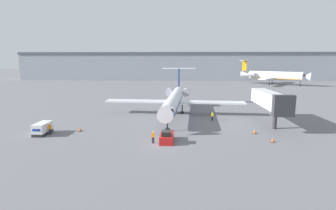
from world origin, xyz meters
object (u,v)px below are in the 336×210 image
object	(u,v)px
pushback_tug	(167,137)
airplane_parked_far_left	(273,76)
airplane_main	(174,99)
traffic_cone_left	(80,129)
traffic_cone_right	(255,132)
worker_by_wing	(212,116)
jet_bridge	(270,100)
traffic_cone_mid	(273,140)
luggage_cart	(42,129)
worker_on_apron	(50,129)
worker_near_tug	(153,137)

from	to	relation	value
pushback_tug	airplane_parked_far_left	xyz separation A→B (m)	(45.17, 89.48, 3.54)
airplane_main	traffic_cone_left	distance (m)	21.27
airplane_main	traffic_cone_right	xyz separation A→B (m)	(13.10, -14.66, -2.93)
airplane_main	pushback_tug	distance (m)	19.73
airplane_parked_far_left	worker_by_wing	bearing A→B (deg)	-116.08
airplane_parked_far_left	jet_bridge	xyz separation A→B (m)	(-27.31, -78.40, 0.25)
airplane_parked_far_left	traffic_cone_mid	bearing A→B (deg)	-108.72
luggage_cart	worker_by_wing	world-z (taller)	luggage_cart
luggage_cart	worker_on_apron	distance (m)	1.26
pushback_tug	traffic_cone_mid	world-z (taller)	pushback_tug
pushback_tug	traffic_cone_mid	bearing A→B (deg)	2.37
traffic_cone_left	airplane_parked_far_left	xyz separation A→B (m)	(59.69, 84.59, 3.92)
traffic_cone_left	airplane_main	bearing A→B (deg)	44.11
worker_near_tug	worker_by_wing	size ratio (longest dim) A/B	1.05
worker_near_tug	traffic_cone_left	xyz separation A→B (m)	(-12.63, 5.59, -0.62)
airplane_main	worker_on_apron	world-z (taller)	airplane_main
airplane_main	airplane_parked_far_left	world-z (taller)	airplane_parked_far_left
luggage_cart	worker_by_wing	xyz separation A→B (m)	(27.69, 10.82, -0.07)
traffic_cone_left	jet_bridge	bearing A→B (deg)	10.82
jet_bridge	traffic_cone_left	bearing A→B (deg)	-169.18
traffic_cone_mid	worker_by_wing	bearing A→B (deg)	118.25
worker_near_tug	airplane_main	bearing A→B (deg)	83.00
worker_on_apron	jet_bridge	bearing A→B (deg)	12.99
airplane_main	traffic_cone_mid	xyz separation A→B (m)	(14.46, -18.93, -2.95)
pushback_tug	jet_bridge	world-z (taller)	jet_bridge
airplane_main	traffic_cone_mid	distance (m)	24.00
worker_on_apron	traffic_cone_right	bearing A→B (deg)	3.87
worker_on_apron	traffic_cone_left	xyz separation A→B (m)	(3.85, 2.17, -0.69)
pushback_tug	airplane_parked_far_left	distance (m)	100.30
luggage_cart	worker_near_tug	distance (m)	18.09
traffic_cone_right	traffic_cone_left	bearing A→B (deg)	180.00
pushback_tug	worker_by_wing	bearing A→B (deg)	59.45
worker_on_apron	pushback_tug	bearing A→B (deg)	-8.43
pushback_tug	traffic_cone_right	size ratio (longest dim) A/B	5.89
worker_on_apron	traffic_cone_right	size ratio (longest dim) A/B	2.74
pushback_tug	luggage_cart	world-z (taller)	luggage_cart
worker_near_tug	worker_by_wing	distance (m)	17.46
worker_by_wing	worker_on_apron	world-z (taller)	worker_on_apron
worker_by_wing	pushback_tug	bearing A→B (deg)	-120.55
worker_by_wing	jet_bridge	distance (m)	10.75
worker_near_tug	jet_bridge	xyz separation A→B (m)	(19.75, 11.78, 3.54)
traffic_cone_left	airplane_parked_far_left	bearing A→B (deg)	54.79
luggage_cart	worker_on_apron	xyz separation A→B (m)	(1.26, -0.10, 0.05)
pushback_tug	worker_near_tug	xyz separation A→B (m)	(-1.89, -0.70, 0.25)
pushback_tug	luggage_cart	distance (m)	19.84
traffic_cone_right	worker_on_apron	bearing A→B (deg)	-176.13
airplane_parked_far_left	jet_bridge	size ratio (longest dim) A/B	2.02
worker_on_apron	jet_bridge	xyz separation A→B (m)	(36.24, 8.36, 3.48)
worker_near_tug	jet_bridge	distance (m)	23.27
traffic_cone_left	airplane_parked_far_left	distance (m)	103.60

